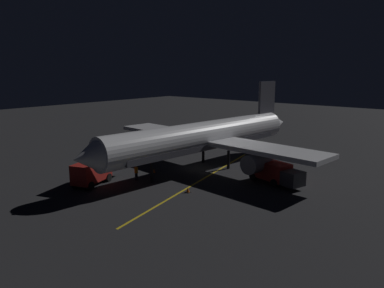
{
  "coord_description": "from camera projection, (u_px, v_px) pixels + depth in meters",
  "views": [
    {
      "loc": [
        -27.93,
        35.65,
        12.33
      ],
      "look_at": [
        0.0,
        2.0,
        3.5
      ],
      "focal_mm": 35.05,
      "sensor_mm": 36.0,
      "label": 1
    }
  ],
  "objects": [
    {
      "name": "apron_guide_stripe",
      "position": [
        200.0,
        180.0,
        41.99
      ],
      "size": [
        6.31,
        28.78,
        0.01
      ],
      "primitive_type": "cube",
      "rotation": [
        0.0,
        0.0,
        0.21
      ],
      "color": "gold",
      "rests_on": "ground_plane"
    },
    {
      "name": "ground_plane",
      "position": [
        202.0,
        170.0,
        46.84
      ],
      "size": [
        180.0,
        180.0,
        0.2
      ],
      "primitive_type": "cube",
      "color": "#252527"
    },
    {
      "name": "traffic_cone_near_left",
      "position": [
        154.0,
        171.0,
        44.98
      ],
      "size": [
        0.5,
        0.5,
        0.55
      ],
      "color": "#EA590F",
      "rests_on": "ground_plane"
    },
    {
      "name": "ground_crew_worker",
      "position": [
        136.0,
        172.0,
        42.0
      ],
      "size": [
        0.4,
        0.4,
        1.74
      ],
      "color": "black",
      "rests_on": "ground_plane"
    },
    {
      "name": "baggage_truck",
      "position": [
        95.0,
        171.0,
        40.84
      ],
      "size": [
        4.04,
        6.8,
        2.54
      ],
      "color": "maroon",
      "rests_on": "ground_plane"
    },
    {
      "name": "airliner",
      "position": [
        206.0,
        138.0,
        46.44
      ],
      "size": [
        31.39,
        35.66,
        10.51
      ],
      "color": "white",
      "rests_on": "ground_plane"
    },
    {
      "name": "traffic_cone_near_right",
      "position": [
        188.0,
        190.0,
        37.92
      ],
      "size": [
        0.5,
        0.5,
        0.55
      ],
      "color": "#EA590F",
      "rests_on": "ground_plane"
    },
    {
      "name": "catering_truck",
      "position": [
        274.0,
        173.0,
        40.66
      ],
      "size": [
        6.72,
        3.73,
        2.34
      ],
      "color": "maroon",
      "rests_on": "ground_plane"
    }
  ]
}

